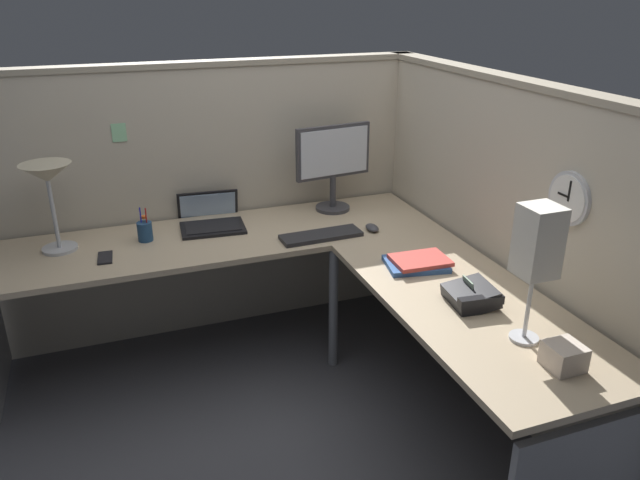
{
  "coord_description": "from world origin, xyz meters",
  "views": [
    {
      "loc": [
        -0.9,
        -2.51,
        1.96
      ],
      "look_at": [
        0.05,
        0.07,
        0.8
      ],
      "focal_mm": 34.27,
      "sensor_mm": 36.0,
      "label": 1
    }
  ],
  "objects_px": {
    "desk_lamp_paper": "(538,245)",
    "wall_clock": "(570,198)",
    "book_stack": "(418,262)",
    "tissue_box": "(564,356)",
    "keyboard": "(321,235)",
    "monitor": "(333,161)",
    "desk_lamp_dome": "(48,180)",
    "pen_cup": "(145,231)",
    "laptop": "(211,219)",
    "office_phone": "(472,296)",
    "computer_mouse": "(372,228)",
    "cell_phone": "(105,258)"
  },
  "relations": [
    {
      "from": "cell_phone",
      "to": "pen_cup",
      "type": "bearing_deg",
      "value": 41.67
    },
    {
      "from": "desk_lamp_dome",
      "to": "tissue_box",
      "type": "relative_size",
      "value": 3.71
    },
    {
      "from": "monitor",
      "to": "computer_mouse",
      "type": "bearing_deg",
      "value": -78.65
    },
    {
      "from": "computer_mouse",
      "to": "desk_lamp_dome",
      "type": "distance_m",
      "value": 1.64
    },
    {
      "from": "keyboard",
      "to": "wall_clock",
      "type": "xyz_separation_m",
      "value": [
        0.69,
        -0.97,
        0.44
      ]
    },
    {
      "from": "desk_lamp_paper",
      "to": "wall_clock",
      "type": "height_order",
      "value": "wall_clock"
    },
    {
      "from": "cell_phone",
      "to": "computer_mouse",
      "type": "bearing_deg",
      "value": -1.56
    },
    {
      "from": "desk_lamp_paper",
      "to": "tissue_box",
      "type": "relative_size",
      "value": 4.42
    },
    {
      "from": "laptop",
      "to": "office_phone",
      "type": "relative_size",
      "value": 1.81
    },
    {
      "from": "wall_clock",
      "to": "laptop",
      "type": "bearing_deg",
      "value": 130.95
    },
    {
      "from": "book_stack",
      "to": "desk_lamp_paper",
      "type": "height_order",
      "value": "desk_lamp_paper"
    },
    {
      "from": "computer_mouse",
      "to": "pen_cup",
      "type": "distance_m",
      "value": 1.19
    },
    {
      "from": "office_phone",
      "to": "desk_lamp_paper",
      "type": "xyz_separation_m",
      "value": [
        0.03,
        -0.3,
        0.35
      ]
    },
    {
      "from": "computer_mouse",
      "to": "office_phone",
      "type": "bearing_deg",
      "value": -87.13
    },
    {
      "from": "monitor",
      "to": "wall_clock",
      "type": "bearing_deg",
      "value": -70.55
    },
    {
      "from": "monitor",
      "to": "desk_lamp_dome",
      "type": "bearing_deg",
      "value": -177.03
    },
    {
      "from": "monitor",
      "to": "desk_lamp_paper",
      "type": "distance_m",
      "value": 1.58
    },
    {
      "from": "book_stack",
      "to": "desk_lamp_paper",
      "type": "bearing_deg",
      "value": -84.56
    },
    {
      "from": "keyboard",
      "to": "desk_lamp_dome",
      "type": "distance_m",
      "value": 1.36
    },
    {
      "from": "office_phone",
      "to": "tissue_box",
      "type": "xyz_separation_m",
      "value": [
        0.04,
        -0.5,
        0.01
      ]
    },
    {
      "from": "pen_cup",
      "to": "book_stack",
      "type": "xyz_separation_m",
      "value": [
        1.17,
        -0.77,
        -0.03
      ]
    },
    {
      "from": "keyboard",
      "to": "office_phone",
      "type": "distance_m",
      "value": 0.95
    },
    {
      "from": "desk_lamp_dome",
      "to": "wall_clock",
      "type": "relative_size",
      "value": 2.02
    },
    {
      "from": "wall_clock",
      "to": "computer_mouse",
      "type": "bearing_deg",
      "value": 112.48
    },
    {
      "from": "laptop",
      "to": "keyboard",
      "type": "xyz_separation_m",
      "value": [
        0.5,
        -0.4,
        -0.01
      ]
    },
    {
      "from": "desk_lamp_dome",
      "to": "desk_lamp_paper",
      "type": "distance_m",
      "value": 2.23
    },
    {
      "from": "computer_mouse",
      "to": "wall_clock",
      "type": "relative_size",
      "value": 0.47
    },
    {
      "from": "keyboard",
      "to": "desk_lamp_paper",
      "type": "distance_m",
      "value": 1.3
    },
    {
      "from": "tissue_box",
      "to": "keyboard",
      "type": "bearing_deg",
      "value": 105.29
    },
    {
      "from": "computer_mouse",
      "to": "office_phone",
      "type": "distance_m",
      "value": 0.89
    },
    {
      "from": "monitor",
      "to": "tissue_box",
      "type": "relative_size",
      "value": 4.17
    },
    {
      "from": "desk_lamp_paper",
      "to": "cell_phone",
      "type": "bearing_deg",
      "value": 137.96
    },
    {
      "from": "cell_phone",
      "to": "wall_clock",
      "type": "distance_m",
      "value": 2.12
    },
    {
      "from": "book_stack",
      "to": "desk_lamp_paper",
      "type": "xyz_separation_m",
      "value": [
        0.07,
        -0.7,
        0.36
      ]
    },
    {
      "from": "computer_mouse",
      "to": "desk_lamp_dome",
      "type": "xyz_separation_m",
      "value": [
        -1.57,
        0.31,
        0.35
      ]
    },
    {
      "from": "book_stack",
      "to": "cell_phone",
      "type": "bearing_deg",
      "value": 156.41
    },
    {
      "from": "laptop",
      "to": "computer_mouse",
      "type": "distance_m",
      "value": 0.89
    },
    {
      "from": "book_stack",
      "to": "desk_lamp_paper",
      "type": "distance_m",
      "value": 0.79
    },
    {
      "from": "computer_mouse",
      "to": "monitor",
      "type": "bearing_deg",
      "value": 101.35
    },
    {
      "from": "desk_lamp_dome",
      "to": "pen_cup",
      "type": "bearing_deg",
      "value": -3.41
    },
    {
      "from": "laptop",
      "to": "pen_cup",
      "type": "relative_size",
      "value": 2.26
    },
    {
      "from": "tissue_box",
      "to": "desk_lamp_dome",
      "type": "bearing_deg",
      "value": 134.53
    },
    {
      "from": "pen_cup",
      "to": "wall_clock",
      "type": "height_order",
      "value": "wall_clock"
    },
    {
      "from": "computer_mouse",
      "to": "wall_clock",
      "type": "xyz_separation_m",
      "value": [
        0.4,
        -0.97,
        0.43
      ]
    },
    {
      "from": "monitor",
      "to": "keyboard",
      "type": "xyz_separation_m",
      "value": [
        -0.21,
        -0.38,
        -0.28
      ]
    },
    {
      "from": "monitor",
      "to": "book_stack",
      "type": "xyz_separation_m",
      "value": [
        0.09,
        -0.87,
        -0.27
      ]
    },
    {
      "from": "keyboard",
      "to": "office_phone",
      "type": "height_order",
      "value": "office_phone"
    },
    {
      "from": "laptop",
      "to": "keyboard",
      "type": "height_order",
      "value": "laptop"
    },
    {
      "from": "desk_lamp_paper",
      "to": "wall_clock",
      "type": "bearing_deg",
      "value": 34.63
    },
    {
      "from": "laptop",
      "to": "desk_lamp_paper",
      "type": "xyz_separation_m",
      "value": [
        0.87,
        -1.6,
        0.36
      ]
    }
  ]
}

